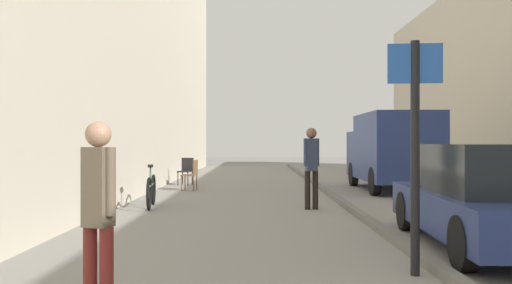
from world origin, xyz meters
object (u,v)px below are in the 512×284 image
at_px(pedestrian_mid_block, 311,162).
at_px(pedestrian_main_foreground, 98,205).
at_px(street_sign_post, 415,136).
at_px(bicycle_leaning, 151,191).
at_px(cafe_chair_near_window, 186,169).
at_px(delivery_van, 391,150).
at_px(parked_car, 488,197).
at_px(cafe_chair_by_doorway, 192,173).

bearing_deg(pedestrian_mid_block, pedestrian_main_foreground, -121.01).
xyz_separation_m(street_sign_post, bicycle_leaning, (-4.14, 6.11, -1.16)).
xyz_separation_m(street_sign_post, cafe_chair_near_window, (-4.19, 12.52, -1.00)).
height_order(street_sign_post, cafe_chair_near_window, street_sign_post).
relative_size(pedestrian_main_foreground, street_sign_post, 0.63).
bearing_deg(delivery_van, cafe_chair_near_window, 162.50).
height_order(delivery_van, parked_car, delivery_van).
xyz_separation_m(delivery_van, cafe_chair_near_window, (-6.61, 2.13, -0.71)).
distance_m(pedestrian_mid_block, bicycle_leaning, 3.67).
bearing_deg(street_sign_post, pedestrian_mid_block, -79.88).
bearing_deg(delivery_van, parked_car, -95.51).
xyz_separation_m(parked_car, street_sign_post, (-1.51, -1.57, 0.83)).
bearing_deg(street_sign_post, parked_car, -129.11).
bearing_deg(pedestrian_mid_block, street_sign_post, -96.46).
relative_size(pedestrian_main_foreground, bicycle_leaning, 0.93).
relative_size(pedestrian_mid_block, cafe_chair_by_doorway, 1.91).
relative_size(street_sign_post, cafe_chair_near_window, 2.77).
height_order(delivery_van, cafe_chair_near_window, delivery_van).
relative_size(delivery_van, cafe_chair_near_window, 5.16).
relative_size(street_sign_post, bicycle_leaning, 1.47).
bearing_deg(pedestrian_mid_block, bicycle_leaning, 163.11).
xyz_separation_m(parked_car, bicycle_leaning, (-5.65, 4.54, -0.33)).
bearing_deg(cafe_chair_near_window, pedestrian_mid_block, 135.52).
xyz_separation_m(delivery_van, bicycle_leaning, (-6.55, -4.28, -0.88)).
bearing_deg(cafe_chair_by_doorway, cafe_chair_near_window, 20.79).
height_order(pedestrian_main_foreground, delivery_van, delivery_van).
bearing_deg(parked_car, bicycle_leaning, 144.10).
xyz_separation_m(bicycle_leaning, cafe_chair_near_window, (-0.06, 6.41, 0.17)).
relative_size(bicycle_leaning, cafe_chair_near_window, 1.88).
bearing_deg(cafe_chair_by_doorway, pedestrian_mid_block, -136.28).
distance_m(delivery_van, street_sign_post, 10.67).
bearing_deg(pedestrian_main_foreground, street_sign_post, -132.96).
bearing_deg(pedestrian_main_foreground, bicycle_leaning, -60.55).
distance_m(bicycle_leaning, cafe_chair_by_doorway, 4.27).
distance_m(pedestrian_main_foreground, cafe_chair_by_doorway, 11.85).
bearing_deg(bicycle_leaning, parked_car, -44.77).
bearing_deg(bicycle_leaning, cafe_chair_near_window, 84.53).
height_order(street_sign_post, cafe_chair_by_doorway, street_sign_post).
xyz_separation_m(parked_car, cafe_chair_by_doorway, (-5.24, 8.79, -0.17)).
bearing_deg(cafe_chair_near_window, bicycle_leaning, 107.52).
bearing_deg(parked_car, cafe_chair_by_doorway, 123.72).
height_order(pedestrian_main_foreground, parked_car, pedestrian_main_foreground).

